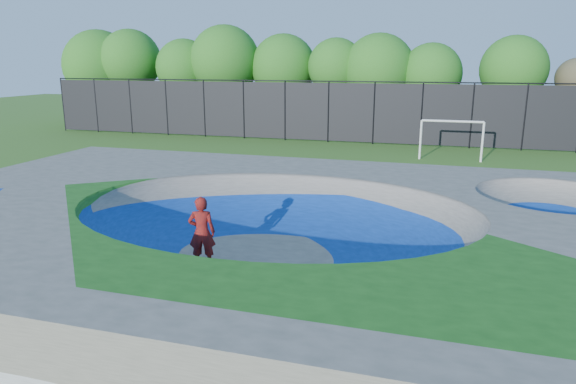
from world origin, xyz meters
name	(u,v)px	position (x,y,z in m)	size (l,w,h in m)	color
ground	(274,258)	(0.00, 0.00, 0.00)	(120.00, 120.00, 0.00)	#35601A
skate_deck	(273,232)	(0.00, 0.00, 0.75)	(22.00, 14.00, 1.50)	gray
skater	(202,232)	(-1.58, -1.13, 0.95)	(0.70, 0.46, 1.91)	red
skateboard	(203,266)	(-1.58, -1.13, 0.03)	(0.78, 0.22, 0.05)	black
soccer_goal	(452,133)	(4.79, 16.37, 1.53)	(3.33, 0.12, 2.20)	silver
fence	(374,112)	(0.00, 21.00, 2.10)	(48.09, 0.09, 4.04)	black
treeline	(358,66)	(-1.86, 25.56, 4.97)	(53.08, 7.06, 8.48)	#4F3327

